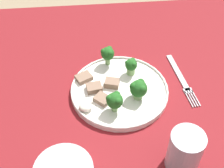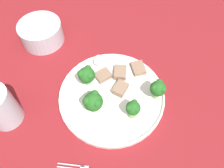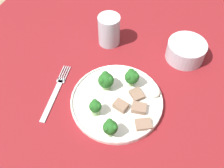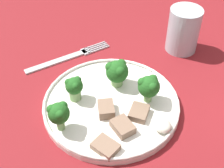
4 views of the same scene
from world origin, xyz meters
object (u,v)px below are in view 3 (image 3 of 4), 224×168
(cream_bowl, at_px, (186,51))
(drinking_glass, at_px, (109,31))
(fork, at_px, (55,93))
(dinner_plate, at_px, (118,101))

(cream_bowl, xyz_separation_m, drinking_glass, (-0.25, -0.02, 0.02))
(fork, bearing_deg, drinking_glass, 75.62)
(dinner_plate, distance_m, cream_bowl, 0.28)
(dinner_plate, height_order, drinking_glass, drinking_glass)
(fork, relative_size, drinking_glass, 2.00)
(fork, height_order, cream_bowl, cream_bowl)
(dinner_plate, relative_size, cream_bowl, 2.14)
(dinner_plate, xyz_separation_m, drinking_glass, (-0.12, 0.23, 0.04))
(cream_bowl, bearing_deg, drinking_glass, -175.10)
(drinking_glass, bearing_deg, dinner_plate, -62.81)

